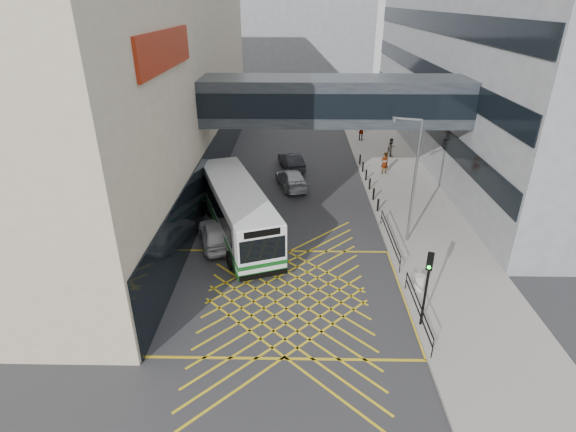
# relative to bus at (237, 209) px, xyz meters

# --- Properties ---
(ground) EXTENTS (120.00, 120.00, 0.00)m
(ground) POSITION_rel_bus_xyz_m (3.26, -6.71, -1.77)
(ground) COLOR #333335
(building_whsmith) EXTENTS (24.17, 42.00, 16.00)m
(building_whsmith) POSITION_rel_bus_xyz_m (-14.72, 9.29, 6.23)
(building_whsmith) COLOR #BEAF94
(building_whsmith) RESTS_ON ground
(building_right) EXTENTS (24.09, 44.00, 20.00)m
(building_right) POSITION_rel_bus_xyz_m (27.25, 17.29, 8.23)
(building_right) COLOR gray
(building_right) RESTS_ON ground
(building_far) EXTENTS (28.00, 16.00, 18.00)m
(building_far) POSITION_rel_bus_xyz_m (1.26, 53.29, 7.23)
(building_far) COLOR gray
(building_far) RESTS_ON ground
(skybridge) EXTENTS (20.00, 4.10, 3.00)m
(skybridge) POSITION_rel_bus_xyz_m (6.26, 5.29, 5.73)
(skybridge) COLOR #292E33
(skybridge) RESTS_ON ground
(pavement) EXTENTS (6.00, 54.00, 0.16)m
(pavement) POSITION_rel_bus_xyz_m (12.26, 8.29, -1.69)
(pavement) COLOR gray
(pavement) RESTS_ON ground
(box_junction) EXTENTS (12.00, 9.00, 0.01)m
(box_junction) POSITION_rel_bus_xyz_m (3.26, -6.71, -1.77)
(box_junction) COLOR gold
(box_junction) RESTS_ON ground
(bus) EXTENTS (6.51, 12.00, 3.31)m
(bus) POSITION_rel_bus_xyz_m (0.00, 0.00, 0.00)
(bus) COLOR white
(bus) RESTS_ON ground
(car_white) EXTENTS (3.27, 5.09, 1.50)m
(car_white) POSITION_rel_bus_xyz_m (-1.24, -1.43, -1.02)
(car_white) COLOR silver
(car_white) RESTS_ON ground
(car_dark) EXTENTS (2.93, 4.83, 1.42)m
(car_dark) POSITION_rel_bus_xyz_m (3.28, 12.43, -1.06)
(car_dark) COLOR black
(car_dark) RESTS_ON ground
(car_silver) EXTENTS (3.08, 5.06, 1.47)m
(car_silver) POSITION_rel_bus_xyz_m (3.37, 8.14, -1.04)
(car_silver) COLOR #9FA3A8
(car_silver) RESTS_ON ground
(traffic_light) EXTENTS (0.32, 0.47, 3.92)m
(traffic_light) POSITION_rel_bus_xyz_m (9.47, -9.12, 0.94)
(traffic_light) COLOR black
(traffic_light) RESTS_ON pavement
(street_lamp) EXTENTS (1.71, 0.67, 7.60)m
(street_lamp) POSITION_rel_bus_xyz_m (10.48, -0.93, 2.72)
(street_lamp) COLOR slate
(street_lamp) RESTS_ON pavement
(litter_bin) EXTENTS (0.52, 0.52, 0.89)m
(litter_bin) POSITION_rel_bus_xyz_m (10.06, -6.35, -1.17)
(litter_bin) COLOR #ADA89E
(litter_bin) RESTS_ON pavement
(kerb_railings) EXTENTS (0.05, 12.54, 1.00)m
(kerb_railings) POSITION_rel_bus_xyz_m (9.41, -4.93, -0.89)
(kerb_railings) COLOR black
(kerb_railings) RESTS_ON pavement
(bollards) EXTENTS (0.14, 10.14, 0.90)m
(bollards) POSITION_rel_bus_xyz_m (9.51, 8.29, -1.16)
(bollards) COLOR black
(bollards) RESTS_ON pavement
(pedestrian_a) EXTENTS (0.88, 0.74, 1.87)m
(pedestrian_a) POSITION_rel_bus_xyz_m (11.28, 10.95, -0.68)
(pedestrian_a) COLOR gray
(pedestrian_a) RESTS_ON pavement
(pedestrian_b) EXTENTS (0.99, 0.77, 1.77)m
(pedestrian_b) POSITION_rel_bus_xyz_m (12.70, 15.46, -0.72)
(pedestrian_b) COLOR gray
(pedestrian_b) RESTS_ON pavement
(pedestrian_c) EXTENTS (1.18, 0.88, 1.81)m
(pedestrian_c) POSITION_rel_bus_xyz_m (10.60, 21.03, -0.71)
(pedestrian_c) COLOR gray
(pedestrian_c) RESTS_ON pavement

